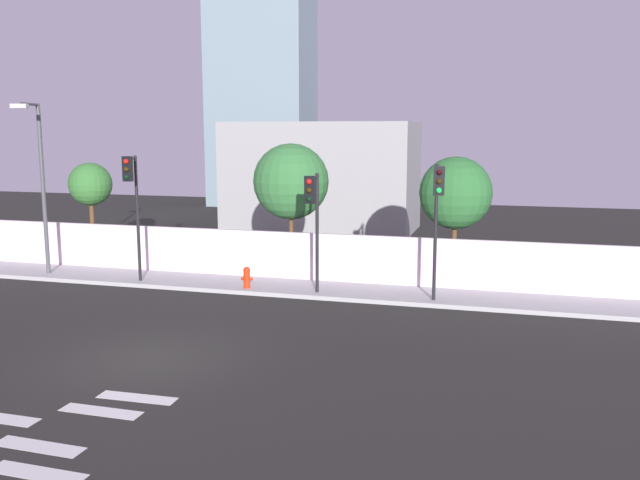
# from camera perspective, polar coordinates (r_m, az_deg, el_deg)

# --- Properties ---
(ground_plane) EXTENTS (80.00, 80.00, 0.00)m
(ground_plane) POSITION_cam_1_polar(r_m,az_deg,el_deg) (18.15, -14.22, -9.68)
(ground_plane) COLOR #262522
(sidewalk) EXTENTS (36.00, 2.40, 0.15)m
(sidewalk) POSITION_cam_1_polar(r_m,az_deg,el_deg) (25.29, -4.99, -3.90)
(sidewalk) COLOR #AAAAAA
(sidewalk) RESTS_ON ground
(perimeter_wall) EXTENTS (36.00, 0.18, 1.80)m
(perimeter_wall) POSITION_cam_1_polar(r_m,az_deg,el_deg) (26.27, -4.03, -1.22)
(perimeter_wall) COLOR silver
(perimeter_wall) RESTS_ON sidewalk
(crosswalk_marking) EXTENTS (4.08, 3.88, 0.01)m
(crosswalk_marking) POSITION_cam_1_polar(r_m,az_deg,el_deg) (14.72, -20.74, -14.55)
(crosswalk_marking) COLOR silver
(crosswalk_marking) RESTS_ON ground
(traffic_light_left) EXTENTS (0.40, 1.07, 4.74)m
(traffic_light_left) POSITION_cam_1_polar(r_m,az_deg,el_deg) (25.75, -15.58, 3.97)
(traffic_light_left) COLOR black
(traffic_light_left) RESTS_ON sidewalk
(traffic_light_center) EXTENTS (0.44, 1.57, 4.56)m
(traffic_light_center) POSITION_cam_1_polar(r_m,az_deg,el_deg) (21.90, 9.88, 3.05)
(traffic_light_center) COLOR black
(traffic_light_center) RESTS_ON sidewalk
(traffic_light_right) EXTENTS (0.41, 1.75, 4.20)m
(traffic_light_right) POSITION_cam_1_polar(r_m,az_deg,el_deg) (22.58, -0.59, 2.75)
(traffic_light_right) COLOR black
(traffic_light_right) RESTS_ON sidewalk
(street_lamp_curbside) EXTENTS (0.74, 1.72, 6.69)m
(street_lamp_curbside) POSITION_cam_1_polar(r_m,az_deg,el_deg) (28.50, -22.59, 5.06)
(street_lamp_curbside) COLOR #4C4C51
(street_lamp_curbside) RESTS_ON sidewalk
(fire_hydrant) EXTENTS (0.44, 0.26, 0.78)m
(fire_hydrant) POSITION_cam_1_polar(r_m,az_deg,el_deg) (24.62, -6.21, -3.09)
(fire_hydrant) COLOR red
(fire_hydrant) RESTS_ON sidewalk
(roadside_tree_leftmost) EXTENTS (1.84, 1.84, 4.46)m
(roadside_tree_leftmost) POSITION_cam_1_polar(r_m,az_deg,el_deg) (30.63, -18.84, 4.43)
(roadside_tree_leftmost) COLOR brown
(roadside_tree_leftmost) RESTS_ON ground
(roadside_tree_midleft) EXTENTS (2.98, 2.98, 5.32)m
(roadside_tree_midleft) POSITION_cam_1_polar(r_m,az_deg,el_deg) (26.58, -2.48, 4.95)
(roadside_tree_midleft) COLOR brown
(roadside_tree_midleft) RESTS_ON ground
(roadside_tree_midright) EXTENTS (2.68, 2.68, 4.88)m
(roadside_tree_midright) POSITION_cam_1_polar(r_m,az_deg,el_deg) (25.37, 11.38, 3.90)
(roadside_tree_midright) COLOR brown
(roadside_tree_midright) RESTS_ON ground
(low_building_distant) EXTENTS (10.81, 6.00, 6.30)m
(low_building_distant) POSITION_cam_1_polar(r_m,az_deg,el_deg) (39.84, 0.21, 5.39)
(low_building_distant) COLOR #989898
(low_building_distant) RESTS_ON ground
(tower_on_skyline) EXTENTS (7.62, 5.00, 29.33)m
(tower_on_skyline) POSITION_cam_1_polar(r_m,az_deg,el_deg) (54.44, -5.04, 18.54)
(tower_on_skyline) COLOR gray
(tower_on_skyline) RESTS_ON ground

